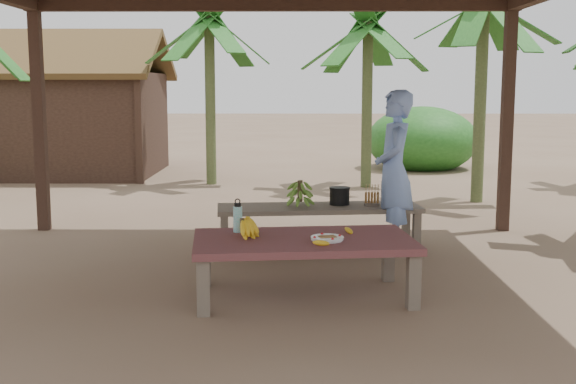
{
  "coord_description": "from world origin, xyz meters",
  "views": [
    {
      "loc": [
        0.23,
        -6.36,
        1.74
      ],
      "look_at": [
        0.2,
        0.04,
        0.8
      ],
      "focal_mm": 45.0,
      "sensor_mm": 36.0,
      "label": 1
    }
  ],
  "objects_px": {
    "bench": "(319,211)",
    "woman": "(394,171)",
    "work_table": "(303,246)",
    "ripe_banana_bunch": "(242,227)",
    "plate": "(327,238)",
    "cooking_pot": "(340,196)",
    "water_flask": "(238,218)"
  },
  "relations": [
    {
      "from": "cooking_pot",
      "to": "ripe_banana_bunch",
      "type": "bearing_deg",
      "value": -115.74
    },
    {
      "from": "cooking_pot",
      "to": "woman",
      "type": "height_order",
      "value": "woman"
    },
    {
      "from": "work_table",
      "to": "bench",
      "type": "xyz_separation_m",
      "value": [
        0.2,
        1.91,
        -0.04
      ]
    },
    {
      "from": "work_table",
      "to": "ripe_banana_bunch",
      "type": "relative_size",
      "value": 6.81
    },
    {
      "from": "bench",
      "to": "plate",
      "type": "bearing_deg",
      "value": -95.86
    },
    {
      "from": "work_table",
      "to": "cooking_pot",
      "type": "relative_size",
      "value": 8.68
    },
    {
      "from": "bench",
      "to": "woman",
      "type": "distance_m",
      "value": 0.92
    },
    {
      "from": "work_table",
      "to": "ripe_banana_bunch",
      "type": "height_order",
      "value": "ripe_banana_bunch"
    },
    {
      "from": "work_table",
      "to": "woman",
      "type": "relative_size",
      "value": 1.11
    },
    {
      "from": "plate",
      "to": "water_flask",
      "type": "xyz_separation_m",
      "value": [
        -0.75,
        0.34,
        0.1
      ]
    },
    {
      "from": "water_flask",
      "to": "cooking_pot",
      "type": "xyz_separation_m",
      "value": [
        0.99,
        1.75,
        -0.08
      ]
    },
    {
      "from": "cooking_pot",
      "to": "work_table",
      "type": "bearing_deg",
      "value": -102.08
    },
    {
      "from": "bench",
      "to": "water_flask",
      "type": "distance_m",
      "value": 1.84
    },
    {
      "from": "work_table",
      "to": "plate",
      "type": "xyz_separation_m",
      "value": [
        0.19,
        -0.1,
        0.08
      ]
    },
    {
      "from": "ripe_banana_bunch",
      "to": "cooking_pot",
      "type": "relative_size",
      "value": 1.27
    },
    {
      "from": "cooking_pot",
      "to": "woman",
      "type": "distance_m",
      "value": 0.68
    },
    {
      "from": "bench",
      "to": "cooking_pot",
      "type": "height_order",
      "value": "cooking_pot"
    },
    {
      "from": "plate",
      "to": "work_table",
      "type": "bearing_deg",
      "value": 152.56
    },
    {
      "from": "plate",
      "to": "water_flask",
      "type": "relative_size",
      "value": 0.92
    },
    {
      "from": "woman",
      "to": "cooking_pot",
      "type": "bearing_deg",
      "value": -111.38
    },
    {
      "from": "bench",
      "to": "cooking_pot",
      "type": "bearing_deg",
      "value": 15.0
    },
    {
      "from": "bench",
      "to": "woman",
      "type": "height_order",
      "value": "woman"
    },
    {
      "from": "work_table",
      "to": "bench",
      "type": "relative_size",
      "value": 0.84
    },
    {
      "from": "water_flask",
      "to": "cooking_pot",
      "type": "relative_size",
      "value": 1.34
    },
    {
      "from": "plate",
      "to": "cooking_pot",
      "type": "relative_size",
      "value": 1.23
    },
    {
      "from": "bench",
      "to": "cooking_pot",
      "type": "distance_m",
      "value": 0.29
    },
    {
      "from": "work_table",
      "to": "woman",
      "type": "distance_m",
      "value": 2.05
    },
    {
      "from": "ripe_banana_bunch",
      "to": "woman",
      "type": "relative_size",
      "value": 0.16
    },
    {
      "from": "plate",
      "to": "cooking_pot",
      "type": "distance_m",
      "value": 2.11
    },
    {
      "from": "plate",
      "to": "woman",
      "type": "relative_size",
      "value": 0.16
    },
    {
      "from": "plate",
      "to": "woman",
      "type": "distance_m",
      "value": 2.04
    },
    {
      "from": "cooking_pot",
      "to": "woman",
      "type": "xyz_separation_m",
      "value": [
        0.56,
        -0.24,
        0.31
      ]
    }
  ]
}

